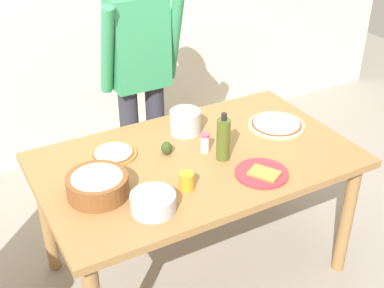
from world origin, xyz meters
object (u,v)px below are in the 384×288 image
at_px(pizza_raw_on_board, 276,125).
at_px(plate_with_slice, 262,173).
at_px(avocado, 167,148).
at_px(dining_table, 197,172).
at_px(person_cook, 140,72).
at_px(pizza_cooked_on_tray, 113,154).
at_px(mixing_bowl_steel, 153,202).
at_px(olive_oil_bottle, 223,139).
at_px(salt_shaker, 205,143).
at_px(popcorn_bowl, 98,184).
at_px(cup_orange, 187,181).
at_px(steel_pot, 185,121).

distance_m(pizza_raw_on_board, plate_with_slice, 0.50).
xyz_separation_m(pizza_raw_on_board, avocado, (-0.67, 0.03, 0.03)).
distance_m(dining_table, avocado, 0.20).
xyz_separation_m(person_cook, pizza_raw_on_board, (0.52, -0.69, -0.17)).
height_order(pizza_cooked_on_tray, avocado, avocado).
xyz_separation_m(mixing_bowl_steel, olive_oil_bottle, (0.49, 0.21, 0.07)).
relative_size(pizza_raw_on_board, salt_shaker, 3.00).
bearing_deg(pizza_raw_on_board, dining_table, -173.02).
bearing_deg(popcorn_bowl, mixing_bowl_steel, -51.83).
xyz_separation_m(plate_with_slice, olive_oil_bottle, (-0.09, 0.22, 0.11)).
relative_size(pizza_cooked_on_tray, cup_orange, 2.82).
xyz_separation_m(olive_oil_bottle, cup_orange, (-0.28, -0.14, -0.07)).
relative_size(dining_table, pizza_raw_on_board, 5.02).
bearing_deg(dining_table, pizza_cooked_on_tray, 148.92).
bearing_deg(mixing_bowl_steel, avocado, 56.41).
distance_m(pizza_raw_on_board, cup_orange, 0.78).
height_order(dining_table, salt_shaker, salt_shaker).
xyz_separation_m(olive_oil_bottle, avocado, (-0.23, 0.17, -0.08)).
distance_m(dining_table, plate_with_slice, 0.37).
distance_m(pizza_raw_on_board, salt_shaker, 0.49).
bearing_deg(salt_shaker, olive_oil_bottle, -64.58).
bearing_deg(steel_pot, popcorn_bowl, -152.43).
relative_size(person_cook, pizza_raw_on_board, 5.09).
height_order(dining_table, person_cook, person_cook).
relative_size(dining_table, plate_with_slice, 6.15).
bearing_deg(pizza_raw_on_board, cup_orange, -158.55).
bearing_deg(olive_oil_bottle, cup_orange, -153.21).
height_order(cup_orange, avocado, cup_orange).
xyz_separation_m(mixing_bowl_steel, steel_pot, (0.45, 0.54, 0.03)).
xyz_separation_m(pizza_raw_on_board, cup_orange, (-0.73, -0.29, 0.03)).
bearing_deg(olive_oil_bottle, salt_shaker, 115.42).
distance_m(dining_table, salt_shaker, 0.16).
bearing_deg(pizza_cooked_on_tray, mixing_bowl_steel, -91.33).
bearing_deg(cup_orange, salt_shaker, 45.52).
bearing_deg(pizza_raw_on_board, steel_pot, 158.51).
height_order(pizza_cooked_on_tray, cup_orange, cup_orange).
xyz_separation_m(pizza_cooked_on_tray, plate_with_slice, (0.56, -0.51, -0.00)).
distance_m(plate_with_slice, steel_pot, 0.57).
bearing_deg(pizza_cooked_on_tray, steel_pot, 4.73).
xyz_separation_m(person_cook, popcorn_bowl, (-0.58, -0.82, -0.12)).
distance_m(popcorn_bowl, mixing_bowl_steel, 0.28).
height_order(plate_with_slice, salt_shaker, salt_shaker).
relative_size(popcorn_bowl, mixing_bowl_steel, 1.40).
xyz_separation_m(pizza_cooked_on_tray, cup_orange, (0.19, -0.44, 0.03)).
xyz_separation_m(dining_table, person_cook, (0.03, 0.76, 0.27)).
bearing_deg(salt_shaker, dining_table, -159.03).
bearing_deg(olive_oil_bottle, popcorn_bowl, 179.39).
bearing_deg(person_cook, dining_table, -92.24).
xyz_separation_m(popcorn_bowl, olive_oil_bottle, (0.66, -0.01, 0.05)).
bearing_deg(avocado, cup_orange, -99.79).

